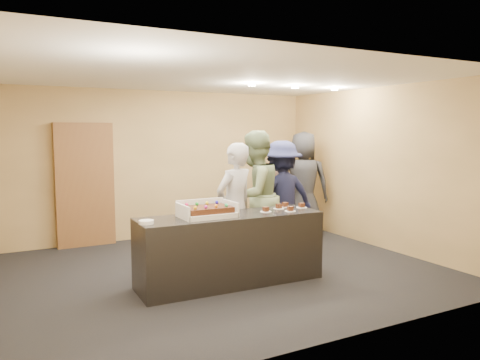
{
  "coord_description": "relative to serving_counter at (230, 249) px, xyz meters",
  "views": [
    {
      "loc": [
        -2.75,
        -5.81,
        1.97
      ],
      "look_at": [
        0.33,
        0.0,
        1.28
      ],
      "focal_mm": 35.0,
      "sensor_mm": 36.0,
      "label": 1
    }
  ],
  "objects": [
    {
      "name": "person_sage_man",
      "position": [
        0.82,
        0.81,
        0.54
      ],
      "size": [
        1.16,
        1.03,
        1.97
      ],
      "primitive_type": "imported",
      "rotation": [
        0.0,
        0.0,
        3.49
      ],
      "color": "gray",
      "rests_on": "floor"
    },
    {
      "name": "slice_a",
      "position": [
        0.51,
        -0.04,
        0.47
      ],
      "size": [
        0.15,
        0.15,
        0.07
      ],
      "color": "white",
      "rests_on": "serving_counter"
    },
    {
      "name": "storage_cabinet",
      "position": [
        -1.29,
        2.95,
        0.6
      ],
      "size": [
        0.96,
        0.15,
        2.11
      ],
      "primitive_type": "cube",
      "color": "brown",
      "rests_on": "floor"
    },
    {
      "name": "slice_c",
      "position": [
        0.82,
        -0.16,
        0.47
      ],
      "size": [
        0.15,
        0.15,
        0.07
      ],
      "color": "white",
      "rests_on": "serving_counter"
    },
    {
      "name": "person_server_grey",
      "position": [
        0.3,
        0.45,
        0.45
      ],
      "size": [
        0.77,
        0.64,
        1.81
      ],
      "primitive_type": "imported",
      "rotation": [
        0.0,
        0.0,
        3.5
      ],
      "color": "#AEADB2",
      "rests_on": "floor"
    },
    {
      "name": "room",
      "position": [
        0.1,
        0.54,
        0.9
      ],
      "size": [
        6.04,
        6.0,
        2.7
      ],
      "color": "black",
      "rests_on": "ground"
    },
    {
      "name": "plate_stack",
      "position": [
        -1.12,
        -0.08,
        0.47
      ],
      "size": [
        0.17,
        0.17,
        0.04
      ],
      "primitive_type": "cylinder",
      "color": "white",
      "rests_on": "serving_counter"
    },
    {
      "name": "person_brown_extra",
      "position": [
        1.83,
        1.76,
        0.42
      ],
      "size": [
        1.02,
        1.02,
        1.74
      ],
      "primitive_type": "imported",
      "rotation": [
        0.0,
        0.0,
        3.93
      ],
      "color": "brown",
      "rests_on": "floor"
    },
    {
      "name": "slice_b",
      "position": [
        0.79,
        0.09,
        0.47
      ],
      "size": [
        0.15,
        0.15,
        0.07
      ],
      "color": "white",
      "rests_on": "serving_counter"
    },
    {
      "name": "slice_d",
      "position": [
        0.95,
        0.17,
        0.47
      ],
      "size": [
        0.15,
        0.15,
        0.07
      ],
      "color": "white",
      "rests_on": "serving_counter"
    },
    {
      "name": "person_dark_suit",
      "position": [
        2.49,
        1.89,
        0.53
      ],
      "size": [
        1.14,
        1.03,
        1.96
      ],
      "primitive_type": "imported",
      "rotation": [
        0.0,
        0.0,
        2.6
      ],
      "color": "#232428",
      "rests_on": "floor"
    },
    {
      "name": "slice_e",
      "position": [
        1.13,
        0.02,
        0.47
      ],
      "size": [
        0.15,
        0.15,
        0.07
      ],
      "color": "white",
      "rests_on": "serving_counter"
    },
    {
      "name": "serving_counter",
      "position": [
        0.0,
        0.0,
        0.0
      ],
      "size": [
        2.42,
        0.76,
        0.9
      ],
      "primitive_type": "cube",
      "rotation": [
        0.0,
        0.0,
        -0.02
      ],
      "color": "black",
      "rests_on": "floor"
    },
    {
      "name": "sheet_cake",
      "position": [
        -0.32,
        0.0,
        0.55
      ],
      "size": [
        0.57,
        0.4,
        0.11
      ],
      "color": "#3C1C0D",
      "rests_on": "cake_box"
    },
    {
      "name": "person_navy_man",
      "position": [
        1.44,
        1.02,
        0.46
      ],
      "size": [
        1.21,
        0.74,
        1.81
      ],
      "primitive_type": "imported",
      "rotation": [
        0.0,
        0.0,
        3.08
      ],
      "color": "#1A1D41",
      "rests_on": "floor"
    },
    {
      "name": "ceiling_spotlights",
      "position": [
        1.7,
        1.04,
        2.22
      ],
      "size": [
        1.72,
        0.12,
        0.03
      ],
      "color": "#FFEAC6",
      "rests_on": "ceiling"
    },
    {
      "name": "cake_box",
      "position": [
        -0.32,
        0.02,
        0.5
      ],
      "size": [
        0.67,
        0.47,
        0.2
      ],
      "color": "white",
      "rests_on": "serving_counter"
    }
  ]
}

